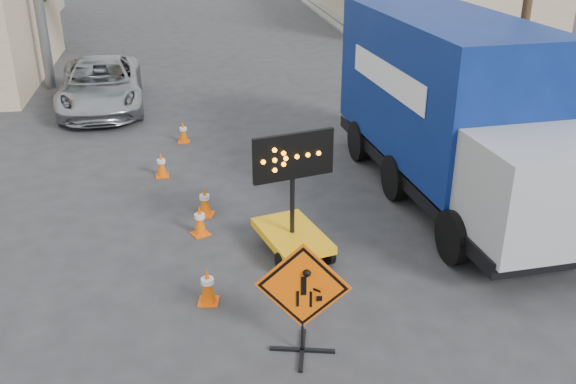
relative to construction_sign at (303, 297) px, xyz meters
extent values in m
cube|color=gray|center=(7.21, 13.96, -0.96)|extent=(0.40, 60.00, 0.12)
cube|color=gray|center=(9.51, 13.96, -0.94)|extent=(4.00, 60.00, 0.15)
cylinder|color=#3F2C1B|center=(-7.99, 20.96, 0.61)|extent=(0.28, 0.28, 3.25)
cube|color=black|center=(0.00, 0.00, -0.99)|extent=(1.02, 0.32, 0.05)
cube|color=black|center=(0.00, 0.00, -0.99)|extent=(0.32, 1.02, 0.05)
cylinder|color=black|center=(0.00, 0.00, -0.62)|extent=(0.04, 0.04, 0.80)
cube|color=#FF5B05|center=(0.00, 0.00, 0.19)|extent=(1.42, 0.38, 1.46)
cube|color=black|center=(0.00, 0.00, 0.19)|extent=(1.32, 0.33, 1.36)
cube|color=#FEB20E|center=(0.37, 3.05, -0.61)|extent=(1.49, 2.01, 0.16)
cylinder|color=black|center=(0.37, 3.05, 0.43)|extent=(0.09, 0.09, 1.98)
cube|color=black|center=(0.37, 3.05, 1.10)|extent=(1.59, 0.48, 0.90)
imported|color=#A9ABB0|center=(-4.30, 13.92, -0.21)|extent=(3.02, 5.96, 1.61)
cube|color=black|center=(4.46, 5.10, -0.37)|extent=(3.14, 8.75, 0.32)
cube|color=#071B59|center=(4.46, 5.96, 1.51)|extent=(3.12, 6.83, 3.22)
cube|color=#9EA0A5|center=(4.46, 1.66, 0.65)|extent=(2.59, 2.09, 1.93)
cube|color=#FF5B05|center=(-1.38, 1.60, -1.00)|extent=(0.41, 0.41, 0.03)
cone|color=#FF5B05|center=(-1.38, 1.60, -0.65)|extent=(0.27, 0.27, 0.67)
cylinder|color=silver|center=(-1.38, 1.60, -0.58)|extent=(0.22, 0.22, 0.10)
cube|color=#FF5B05|center=(-1.41, 4.16, -1.00)|extent=(0.46, 0.46, 0.03)
cone|color=#FF5B05|center=(-1.41, 4.16, -0.66)|extent=(0.27, 0.27, 0.65)
cylinder|color=silver|center=(-1.41, 4.16, -0.58)|extent=(0.22, 0.22, 0.10)
cube|color=#FF5B05|center=(-1.26, 5.08, -1.00)|extent=(0.45, 0.45, 0.03)
cone|color=#FF5B05|center=(-1.26, 5.08, -0.65)|extent=(0.28, 0.28, 0.67)
cylinder|color=silver|center=(-1.26, 5.08, -0.57)|extent=(0.23, 0.23, 0.10)
cube|color=#FF5B05|center=(-2.25, 7.49, -1.00)|extent=(0.34, 0.34, 0.03)
cone|color=#FF5B05|center=(-2.25, 7.49, -0.67)|extent=(0.26, 0.26, 0.63)
cylinder|color=silver|center=(-2.25, 7.49, -0.60)|extent=(0.21, 0.21, 0.09)
cube|color=#FF5B05|center=(-1.65, 9.99, -1.00)|extent=(0.37, 0.37, 0.03)
cone|color=#FF5B05|center=(-1.65, 9.99, -0.68)|extent=(0.25, 0.25, 0.61)
cylinder|color=silver|center=(-1.65, 9.99, -0.61)|extent=(0.21, 0.21, 0.09)
camera|label=1|loc=(-1.57, -8.00, 5.45)|focal=40.00mm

